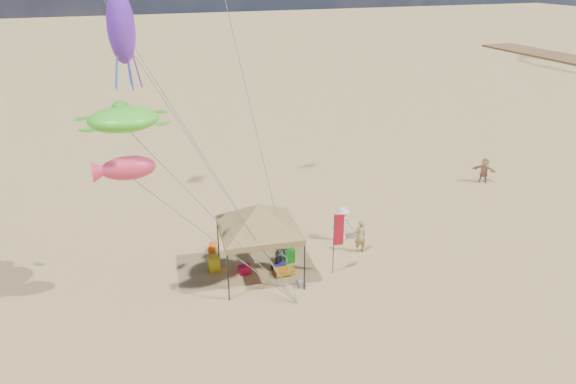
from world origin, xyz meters
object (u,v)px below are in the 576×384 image
at_px(person_near_b, 282,253).
at_px(chair_yellow, 214,264).
at_px(cooler_blue, 288,232).
at_px(person_far_c, 484,170).
at_px(cooler_red, 245,270).
at_px(person_near_a, 360,236).
at_px(feather_flag, 338,234).
at_px(chair_green, 289,255).
at_px(canopy_tent, 258,207).
at_px(person_near_c, 342,224).
at_px(beach_cart, 285,271).

bearing_deg(person_near_b, chair_yellow, 134.88).
height_order(cooler_blue, person_far_c, person_far_c).
bearing_deg(cooler_red, person_near_a, 0.73).
distance_m(feather_flag, person_far_c, 15.33).
bearing_deg(cooler_blue, chair_green, -108.98).
xyz_separation_m(person_near_a, person_near_b, (-4.11, -0.23, -0.02)).
bearing_deg(person_far_c, feather_flag, -105.73).
xyz_separation_m(feather_flag, person_near_b, (-2.20, 1.22, -1.18)).
bearing_deg(chair_green, feather_flag, -45.33).
bearing_deg(person_near_b, chair_green, 16.25).
distance_m(cooler_blue, person_near_b, 3.39).
bearing_deg(feather_flag, chair_green, 134.67).
relative_size(cooler_red, person_near_a, 0.31).
xyz_separation_m(chair_yellow, person_near_a, (7.13, -0.67, 0.51)).
xyz_separation_m(canopy_tent, person_near_c, (4.95, 1.84, -2.49)).
height_order(canopy_tent, chair_green, canopy_tent).
xyz_separation_m(canopy_tent, cooler_blue, (2.53, 3.26, -3.21)).
height_order(canopy_tent, cooler_red, canopy_tent).
distance_m(canopy_tent, feather_flag, 3.76).
bearing_deg(person_near_b, canopy_tent, 162.40).
height_order(canopy_tent, person_near_c, canopy_tent).
xyz_separation_m(cooler_blue, beach_cart, (-1.46, -3.62, 0.01)).
bearing_deg(cooler_blue, canopy_tent, -127.80).
relative_size(canopy_tent, person_near_b, 3.95).
distance_m(feather_flag, chair_yellow, 5.87).
bearing_deg(person_near_a, canopy_tent, 3.54).
xyz_separation_m(cooler_blue, chair_green, (-0.87, -2.53, 0.16)).
bearing_deg(cooler_blue, person_near_a, -45.66).
xyz_separation_m(cooler_blue, person_near_a, (2.74, -2.80, 0.67)).
height_order(person_near_a, person_far_c, person_near_a).
bearing_deg(canopy_tent, person_near_b, 10.95).
height_order(canopy_tent, chair_yellow, canopy_tent).
height_order(chair_yellow, person_near_b, person_near_b).
bearing_deg(chair_yellow, feather_flag, -22.07).
bearing_deg(beach_cart, chair_green, 61.62).
xyz_separation_m(cooler_blue, chair_yellow, (-4.39, -2.14, 0.16)).
distance_m(beach_cart, person_near_a, 4.32).
distance_m(canopy_tent, person_near_a, 5.86).
relative_size(feather_flag, chair_yellow, 4.30).
relative_size(chair_green, person_near_c, 0.38).
bearing_deg(person_near_a, person_near_c, -78.80).
relative_size(person_near_b, person_far_c, 1.02).
relative_size(person_near_c, person_far_c, 1.12).
bearing_deg(feather_flag, canopy_tent, 163.47).
relative_size(beach_cart, person_far_c, 0.55).
bearing_deg(chair_green, chair_yellow, 173.55).
relative_size(chair_green, beach_cart, 0.78).
relative_size(cooler_red, chair_green, 0.77).
distance_m(person_near_a, person_near_c, 1.42).
distance_m(chair_yellow, person_near_b, 3.18).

